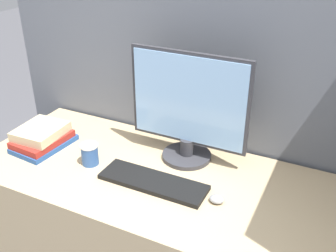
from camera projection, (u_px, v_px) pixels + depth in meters
cubicle_panel_rear at (196, 107)px, 1.89m from camera, size 2.06×0.04×1.77m
desk at (161, 240)px, 1.84m from camera, size 1.66×0.69×0.72m
monitor at (188, 111)px, 1.69m from camera, size 0.54×0.22×0.50m
keyboard at (154, 182)px, 1.61m from camera, size 0.45×0.14×0.02m
mouse at (217, 199)px, 1.51m from camera, size 0.06×0.05×0.03m
coffee_cup at (90, 154)px, 1.73m from camera, size 0.08×0.08×0.10m
book_stack at (42, 137)px, 1.86m from camera, size 0.22×0.29×0.10m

